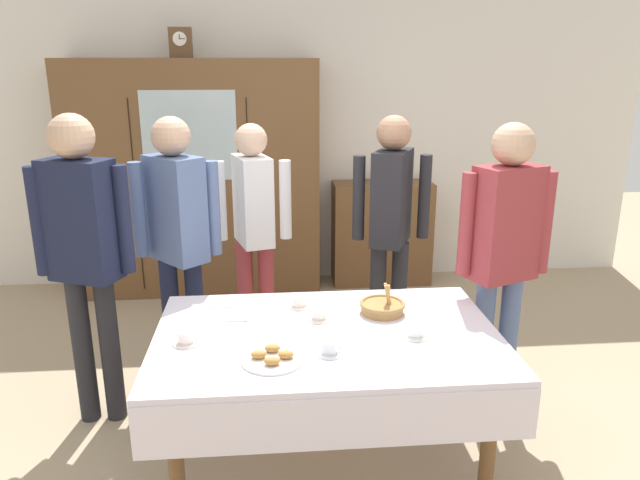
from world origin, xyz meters
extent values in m
plane|color=tan|center=(0.00, 0.00, 0.00)|extent=(12.00, 12.00, 0.00)
cube|color=silver|center=(0.00, 2.65, 1.35)|extent=(6.40, 0.10, 2.70)
cylinder|color=brown|center=(-0.69, -0.60, 0.35)|extent=(0.07, 0.07, 0.71)
cylinder|color=brown|center=(0.69, -0.60, 0.35)|extent=(0.07, 0.07, 0.71)
cylinder|color=brown|center=(-0.69, 0.20, 0.35)|extent=(0.07, 0.07, 0.71)
cylinder|color=brown|center=(0.69, 0.20, 0.35)|extent=(0.07, 0.07, 0.71)
cube|color=silver|center=(0.00, -0.20, 0.72)|extent=(1.67, 1.07, 0.03)
cube|color=silver|center=(0.00, -0.74, 0.59)|extent=(1.67, 0.01, 0.24)
cube|color=brown|center=(-0.90, 2.35, 1.01)|extent=(2.13, 0.45, 2.03)
cube|color=silver|center=(-0.90, 2.13, 1.42)|extent=(0.77, 0.01, 0.73)
cube|color=black|center=(-1.37, 2.13, 0.91)|extent=(0.01, 0.01, 1.62)
cube|color=black|center=(-0.43, 2.13, 0.91)|extent=(0.01, 0.01, 1.62)
cube|color=brown|center=(-0.95, 2.35, 2.15)|extent=(0.18, 0.10, 0.24)
cylinder|color=white|center=(-0.95, 2.30, 2.18)|extent=(0.11, 0.01, 0.11)
cube|color=black|center=(-0.95, 2.30, 2.19)|extent=(0.00, 0.00, 0.04)
cube|color=black|center=(-0.93, 2.30, 2.18)|extent=(0.05, 0.00, 0.00)
cube|color=brown|center=(0.77, 2.41, 0.47)|extent=(0.90, 0.35, 0.95)
cube|color=#3D754C|center=(0.77, 2.41, 0.96)|extent=(0.15, 0.21, 0.02)
cube|color=#B29333|center=(0.77, 2.41, 0.99)|extent=(0.16, 0.23, 0.03)
cylinder|color=white|center=(0.41, -0.28, 0.74)|extent=(0.13, 0.13, 0.01)
cylinder|color=white|center=(0.41, -0.28, 0.77)|extent=(0.08, 0.08, 0.05)
torus|color=white|center=(0.45, -0.28, 0.78)|extent=(0.04, 0.01, 0.04)
cylinder|color=white|center=(-0.01, -0.42, 0.74)|extent=(0.13, 0.13, 0.01)
cylinder|color=white|center=(-0.01, -0.42, 0.77)|extent=(0.08, 0.08, 0.05)
torus|color=white|center=(0.03, -0.42, 0.78)|extent=(0.04, 0.01, 0.04)
cylinder|color=white|center=(-0.03, -0.04, 0.74)|extent=(0.13, 0.13, 0.01)
cylinder|color=white|center=(-0.03, -0.04, 0.77)|extent=(0.08, 0.08, 0.05)
torus|color=white|center=(0.01, -0.04, 0.78)|extent=(0.04, 0.01, 0.04)
cylinder|color=#47230F|center=(-0.03, -0.04, 0.80)|extent=(0.06, 0.06, 0.01)
cylinder|color=white|center=(-0.12, 0.13, 0.74)|extent=(0.13, 0.13, 0.01)
cylinder|color=white|center=(-0.12, 0.13, 0.77)|extent=(0.08, 0.08, 0.05)
torus|color=white|center=(-0.08, 0.13, 0.78)|extent=(0.04, 0.01, 0.04)
cylinder|color=#47230F|center=(-0.12, 0.13, 0.80)|extent=(0.06, 0.06, 0.01)
cylinder|color=white|center=(-0.67, -0.26, 0.74)|extent=(0.13, 0.13, 0.01)
cylinder|color=white|center=(-0.67, -0.26, 0.77)|extent=(0.08, 0.08, 0.05)
torus|color=white|center=(-0.63, -0.26, 0.78)|extent=(0.04, 0.01, 0.04)
cylinder|color=#47230F|center=(-0.67, -0.26, 0.80)|extent=(0.06, 0.06, 0.01)
cylinder|color=#9E7542|center=(0.31, 0.01, 0.76)|extent=(0.22, 0.22, 0.05)
torus|color=#9E7542|center=(0.31, 0.01, 0.79)|extent=(0.24, 0.24, 0.02)
cylinder|color=tan|center=(0.34, 0.00, 0.84)|extent=(0.05, 0.02, 0.12)
cylinder|color=tan|center=(0.34, 0.01, 0.84)|extent=(0.02, 0.04, 0.12)
cylinder|color=tan|center=(0.34, 0.02, 0.84)|extent=(0.04, 0.02, 0.12)
cylinder|color=white|center=(-0.27, -0.46, 0.74)|extent=(0.28, 0.28, 0.01)
ellipsoid|color=#BC7F3D|center=(-0.21, -0.46, 0.77)|extent=(0.07, 0.05, 0.04)
ellipsoid|color=#BC7F3D|center=(-0.27, -0.40, 0.77)|extent=(0.07, 0.05, 0.04)
ellipsoid|color=#BC7F3D|center=(-0.33, -0.45, 0.77)|extent=(0.07, 0.05, 0.04)
ellipsoid|color=#BC7F3D|center=(-0.27, -0.52, 0.77)|extent=(0.07, 0.05, 0.04)
cube|color=silver|center=(-0.54, 0.15, 0.74)|extent=(0.10, 0.01, 0.00)
ellipsoid|color=silver|center=(-0.48, 0.15, 0.74)|extent=(0.03, 0.02, 0.01)
cube|color=silver|center=(-0.45, -0.03, 0.74)|extent=(0.10, 0.01, 0.00)
ellipsoid|color=silver|center=(-0.40, -0.03, 0.74)|extent=(0.03, 0.02, 0.01)
cylinder|color=#933338|center=(-0.45, 1.13, 0.40)|extent=(0.11, 0.11, 0.80)
cylinder|color=#933338|center=(-0.30, 1.13, 0.40)|extent=(0.11, 0.11, 0.80)
cube|color=silver|center=(-0.38, 1.13, 1.10)|extent=(0.29, 0.40, 0.60)
sphere|color=#DBB293|center=(-0.38, 1.13, 1.51)|extent=(0.22, 0.22, 0.22)
cylinder|color=silver|center=(-0.60, 1.13, 1.10)|extent=(0.08, 0.08, 0.54)
cylinder|color=silver|center=(-0.16, 1.13, 1.10)|extent=(0.08, 0.08, 0.54)
cylinder|color=#191E38|center=(-0.89, 0.68, 0.42)|extent=(0.11, 0.11, 0.84)
cylinder|color=#191E38|center=(-0.74, 0.68, 0.42)|extent=(0.11, 0.11, 0.84)
cube|color=slate|center=(-0.82, 0.68, 1.16)|extent=(0.39, 0.40, 0.63)
sphere|color=tan|center=(-0.82, 0.68, 1.59)|extent=(0.23, 0.23, 0.23)
cylinder|color=slate|center=(-1.04, 0.68, 1.16)|extent=(0.08, 0.08, 0.57)
cylinder|color=slate|center=(-0.60, 0.68, 1.16)|extent=(0.08, 0.08, 0.57)
cylinder|color=#232328|center=(-1.34, 0.32, 0.43)|extent=(0.11, 0.11, 0.87)
cylinder|color=#232328|center=(-1.19, 0.32, 0.43)|extent=(0.11, 0.11, 0.87)
cube|color=#191E38|center=(-1.26, 0.32, 1.19)|extent=(0.41, 0.32, 0.65)
sphere|color=tan|center=(-1.26, 0.32, 1.64)|extent=(0.24, 0.24, 0.24)
cylinder|color=#191E38|center=(-1.48, 0.32, 1.19)|extent=(0.08, 0.08, 0.59)
cylinder|color=#191E38|center=(-1.04, 0.32, 1.19)|extent=(0.08, 0.08, 0.59)
cylinder|color=slate|center=(0.94, 0.20, 0.42)|extent=(0.11, 0.11, 0.84)
cylinder|color=slate|center=(1.09, 0.20, 0.42)|extent=(0.11, 0.11, 0.84)
cube|color=#933338|center=(1.02, 0.20, 1.16)|extent=(0.41, 0.32, 0.63)
sphere|color=tan|center=(1.02, 0.20, 1.59)|extent=(0.23, 0.23, 0.23)
cylinder|color=#933338|center=(0.80, 0.20, 1.16)|extent=(0.08, 0.08, 0.57)
cylinder|color=#933338|center=(1.24, 0.20, 1.16)|extent=(0.08, 0.08, 0.57)
cylinder|color=#232328|center=(0.47, 0.95, 0.42)|extent=(0.11, 0.11, 0.83)
cylinder|color=#232328|center=(0.62, 0.95, 0.42)|extent=(0.11, 0.11, 0.83)
cube|color=#232328|center=(0.54, 0.95, 1.14)|extent=(0.33, 0.41, 0.62)
sphere|color=tan|center=(0.54, 0.95, 1.56)|extent=(0.22, 0.22, 0.22)
cylinder|color=#232328|center=(0.32, 0.95, 1.14)|extent=(0.08, 0.08, 0.56)
cylinder|color=#232328|center=(0.76, 0.95, 1.14)|extent=(0.08, 0.08, 0.56)
camera|label=1|loc=(-0.26, -2.81, 2.00)|focal=33.28mm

